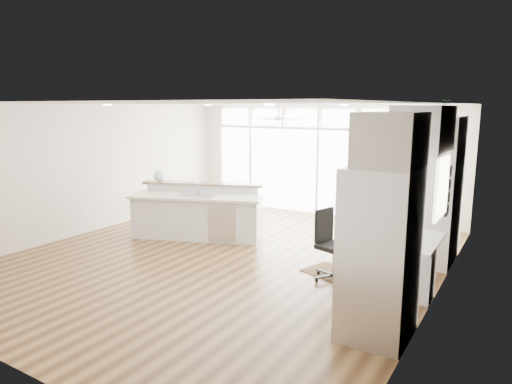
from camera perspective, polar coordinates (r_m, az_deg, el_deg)
The scene contains 23 objects.
floor at distance 8.24m, azimuth -3.71°, elevation -8.25°, with size 7.00×8.00×0.02m, color #462D15.
ceiling at distance 7.79m, azimuth -3.96°, elevation 10.96°, with size 7.00×8.00×0.02m, color white.
wall_back at distance 11.37m, azimuth 7.92°, elevation 3.97°, with size 7.00×0.04×2.70m, color beige.
wall_left at distance 10.31m, azimuth -19.94°, elevation 2.75°, with size 0.04×8.00×2.70m, color beige.
wall_right at distance 6.56m, azimuth 21.98°, elevation -1.62°, with size 0.04×8.00×2.70m, color beige.
glass_wall at distance 11.35m, azimuth 7.76°, elevation 2.44°, with size 5.80×0.06×2.08m, color white.
transom_row at distance 11.24m, azimuth 7.93°, elevation 9.16°, with size 5.90×0.06×0.40m, color white.
desk_window at distance 6.82m, azimuth 22.20°, elevation 0.53°, with size 0.04×0.85×0.85m, color white.
ceiling_fan at distance 10.44m, azimuth 2.84°, elevation 9.69°, with size 1.16×1.16×0.32m, color silver.
recessed_lights at distance 7.96m, azimuth -3.11°, elevation 10.82°, with size 3.40×3.00×0.02m, color white.
oven_cabinet at distance 8.38m, azimuth 21.82°, elevation 0.23°, with size 0.64×1.20×2.50m, color silver.
desk_nook at distance 7.17m, azimuth 18.91°, elevation -8.47°, with size 0.72×1.30×0.76m, color silver.
upper_cabinets at distance 6.79m, azimuth 20.25°, elevation 7.42°, with size 0.64×1.30×0.64m, color silver.
refrigerator at distance 5.45m, azimuth 15.20°, elevation -7.43°, with size 0.76×0.90×2.00m, color #BBBBC0.
fridge_cabinet at distance 5.19m, azimuth 16.54°, elevation 6.27°, with size 0.64×0.90×0.60m, color silver.
framed_photos at distance 7.45m, azimuth 22.92°, elevation 0.10°, with size 0.06×0.22×0.80m, color black.
kitchen_island at distance 9.36m, azimuth -7.40°, elevation -2.50°, with size 2.71×1.02×1.08m, color silver.
rug at distance 7.58m, azimuth 9.68°, elevation -9.95°, with size 0.92×0.66×0.01m, color #311C0F.
office_chair at distance 7.15m, azimuth 9.75°, elevation -6.68°, with size 0.57×0.52×1.09m, color black.
fishbowl at distance 9.94m, azimuth -12.00°, elevation 2.00°, with size 0.25×0.25×0.25m, color silver.
monitor at distance 7.02m, azimuth 18.55°, elevation -4.01°, with size 0.07×0.45×0.37m, color black.
keyboard at distance 7.11m, azimuth 17.13°, elevation -5.24°, with size 0.12×0.33×0.02m, color silver.
potted_plant at distance 8.26m, azimuth 22.48°, elevation 9.51°, with size 0.24×0.27×0.21m, color #2A622A.
Camera 1 is at (4.51, -6.35, 2.66)m, focal length 32.00 mm.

